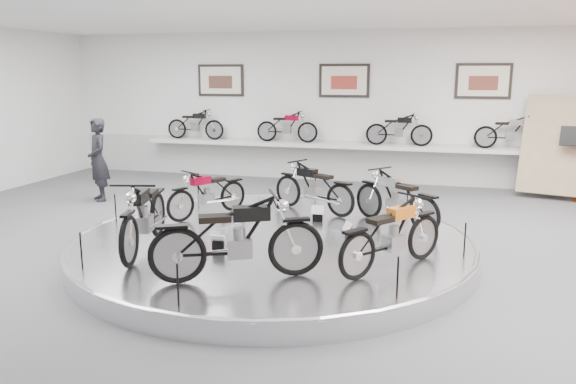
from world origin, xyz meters
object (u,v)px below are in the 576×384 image
(bike_a, at_px, (396,198))
(display_platform, at_px, (273,245))
(bike_b, at_px, (313,187))
(bike_f, at_px, (393,234))
(bike_c, at_px, (207,193))
(bike_d, at_px, (144,215))
(visitor, at_px, (98,160))
(bike_e, at_px, (238,238))
(shelf, at_px, (341,146))

(bike_a, bearing_deg, display_platform, 71.97)
(bike_b, xyz_separation_m, bike_f, (1.71, -2.88, 0.01))
(bike_a, distance_m, bike_c, 3.39)
(bike_a, bearing_deg, bike_d, 73.65)
(display_platform, bearing_deg, bike_a, 32.61)
(bike_a, relative_size, visitor, 0.87)
(display_platform, xyz_separation_m, bike_a, (1.85, 1.18, 0.63))
(bike_a, height_order, bike_c, bike_a)
(bike_b, height_order, visitor, visitor)
(display_platform, xyz_separation_m, bike_d, (-1.62, -1.18, 0.69))
(bike_c, bearing_deg, bike_e, 59.20)
(bike_f, bearing_deg, shelf, 51.34)
(bike_f, height_order, visitor, visitor)
(bike_b, relative_size, bike_f, 0.98)
(bike_b, xyz_separation_m, bike_d, (-1.88, -2.99, 0.07))
(bike_d, distance_m, bike_f, 3.60)
(bike_a, xyz_separation_m, bike_c, (-3.38, -0.23, -0.04))
(display_platform, height_order, bike_c, bike_c)
(bike_d, xyz_separation_m, visitor, (-3.37, 3.96, 0.10))
(display_platform, relative_size, bike_a, 3.90)
(shelf, relative_size, bike_b, 6.80)
(display_platform, relative_size, bike_f, 3.87)
(bike_f, bearing_deg, display_platform, 98.02)
(bike_a, height_order, visitor, visitor)
(bike_c, bearing_deg, display_platform, 87.78)
(bike_c, bearing_deg, bike_b, 145.07)
(display_platform, bearing_deg, bike_c, 148.08)
(bike_a, xyz_separation_m, bike_b, (-1.58, 0.62, -0.01))
(bike_c, relative_size, bike_d, 0.81)
(bike_c, bearing_deg, visitor, -88.10)
(visitor, bearing_deg, bike_f, 14.17)
(bike_f, bearing_deg, bike_b, 67.28)
(bike_e, relative_size, bike_f, 1.14)
(shelf, relative_size, bike_d, 5.94)
(bike_c, relative_size, bike_f, 0.91)
(bike_f, bearing_deg, visitor, 97.59)
(shelf, height_order, bike_e, bike_e)
(visitor, bearing_deg, bike_b, 32.61)
(bike_e, bearing_deg, bike_a, 35.57)
(bike_c, bearing_deg, bike_d, 27.32)
(bike_d, xyz_separation_m, bike_e, (1.75, -0.80, 0.01))
(bike_b, height_order, bike_c, bike_b)
(bike_a, height_order, bike_b, bike_a)
(shelf, height_order, bike_b, bike_b)
(shelf, relative_size, bike_c, 7.34)
(bike_b, height_order, bike_e, bike_e)
(shelf, relative_size, bike_a, 6.70)
(bike_d, bearing_deg, bike_f, 78.63)
(display_platform, xyz_separation_m, bike_f, (1.98, -1.07, 0.64))
(bike_a, bearing_deg, bike_f, 132.64)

